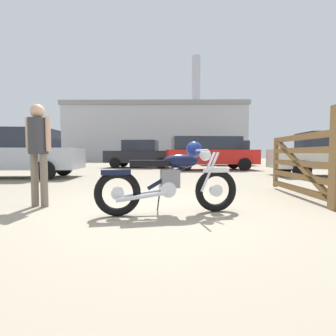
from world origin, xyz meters
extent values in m
plane|color=gray|center=(0.00, 0.00, 0.00)|extent=(80.00, 80.00, 0.00)
torus|color=black|center=(0.88, -0.18, 0.32)|extent=(0.65, 0.19, 0.64)
cylinder|color=silver|center=(0.88, -0.18, 0.32)|extent=(0.19, 0.10, 0.18)
torus|color=black|center=(-0.55, -0.36, 0.32)|extent=(0.65, 0.19, 0.64)
cylinder|color=silver|center=(-0.55, -0.36, 0.32)|extent=(0.19, 0.10, 0.18)
cube|color=silver|center=(0.88, -0.18, 0.62)|extent=(0.37, 0.17, 0.06)
cube|color=black|center=(-0.57, -0.36, 0.61)|extent=(0.41, 0.18, 0.07)
cylinder|color=silver|center=(0.74, -0.12, 0.60)|extent=(0.29, 0.07, 0.58)
cylinder|color=silver|center=(0.76, -0.27, 0.60)|extent=(0.29, 0.07, 0.58)
sphere|color=silver|center=(0.71, -0.20, 0.85)|extent=(0.17, 0.17, 0.17)
cylinder|color=silver|center=(0.63, -0.21, 0.92)|extent=(0.10, 0.62, 0.03)
sphere|color=navy|center=(0.59, 0.08, 0.94)|extent=(0.25, 0.25, 0.25)
cylinder|color=black|center=(0.23, -0.26, 0.58)|extent=(0.76, 0.15, 0.47)
ellipsoid|color=black|center=(0.34, -0.25, 0.76)|extent=(0.54, 0.28, 0.20)
cube|color=black|center=(-0.11, -0.31, 0.73)|extent=(0.56, 0.26, 0.09)
cube|color=slate|center=(0.18, -0.27, 0.51)|extent=(0.28, 0.21, 0.26)
cylinder|color=silver|center=(0.14, -0.27, 0.36)|extent=(0.24, 0.23, 0.22)
cylinder|color=silver|center=(-0.25, -0.22, 0.28)|extent=(0.70, 0.15, 0.14)
cylinder|color=silver|center=(-0.22, -0.42, 0.28)|extent=(0.70, 0.15, 0.14)
cylinder|color=black|center=(0.02, -0.12, 0.16)|extent=(0.05, 0.24, 0.33)
cube|color=brown|center=(2.99, 2.15, 0.65)|extent=(0.09, 0.11, 1.20)
cube|color=brown|center=(2.87, 0.96, 0.15)|extent=(0.33, 2.40, 0.11)
cube|color=brown|center=(2.87, 0.96, 0.41)|extent=(0.33, 2.40, 0.11)
cube|color=brown|center=(2.87, 0.96, 0.67)|extent=(0.33, 2.40, 0.11)
cube|color=brown|center=(2.87, 0.96, 0.93)|extent=(0.33, 2.40, 0.11)
cube|color=brown|center=(2.87, 0.96, 1.19)|extent=(0.33, 2.40, 0.11)
cube|color=brown|center=(2.87, 0.96, 0.65)|extent=(0.30, 2.19, 1.08)
cylinder|color=#706656|center=(-1.99, 0.41, 0.43)|extent=(0.12, 0.12, 0.86)
cylinder|color=#706656|center=(-1.82, 0.36, 0.43)|extent=(0.12, 0.12, 0.86)
cylinder|color=#333338|center=(-1.90, 0.39, 1.15)|extent=(0.30, 0.30, 0.58)
cylinder|color=tan|center=(-2.08, 0.45, 1.18)|extent=(0.08, 0.08, 0.55)
cylinder|color=tan|center=(-1.72, 0.33, 1.18)|extent=(0.08, 0.08, 0.55)
sphere|color=tan|center=(-1.90, 0.39, 1.55)|extent=(0.22, 0.22, 0.22)
cylinder|color=black|center=(-3.47, 6.45, 0.32)|extent=(0.64, 0.22, 0.64)
cylinder|color=black|center=(-3.49, 4.69, 0.32)|extent=(0.64, 0.22, 0.64)
cube|color=#ADB2BC|center=(-4.98, 5.58, 0.69)|extent=(4.72, 1.80, 0.74)
cube|color=#232833|center=(-5.28, 5.59, 1.40)|extent=(3.52, 1.63, 0.68)
cylinder|color=black|center=(5.55, 6.43, 0.31)|extent=(0.64, 0.30, 0.62)
cylinder|color=black|center=(5.27, 4.73, 0.31)|extent=(0.64, 0.30, 0.62)
cube|color=beige|center=(6.74, 5.37, 0.67)|extent=(4.42, 2.36, 0.72)
cube|color=#232833|center=(6.74, 5.37, 1.35)|extent=(2.22, 1.86, 0.64)
cylinder|color=black|center=(0.86, 12.51, 0.31)|extent=(0.65, 0.31, 0.62)
cylinder|color=black|center=(0.55, 10.82, 0.31)|extent=(0.65, 0.31, 0.62)
cylinder|color=black|center=(-1.79, 13.00, 0.31)|extent=(0.65, 0.31, 0.62)
cylinder|color=black|center=(-2.11, 11.31, 0.31)|extent=(0.65, 0.31, 0.62)
cube|color=black|center=(-0.62, 11.91, 0.67)|extent=(4.44, 2.45, 0.72)
cube|color=#232833|center=(-0.62, 11.91, 1.35)|extent=(2.25, 1.90, 0.64)
cylinder|color=black|center=(4.30, 13.86, 0.30)|extent=(0.62, 0.26, 0.60)
cylinder|color=black|center=(4.51, 15.49, 0.30)|extent=(0.62, 0.26, 0.60)
cylinder|color=black|center=(6.68, 13.56, 0.30)|extent=(0.62, 0.26, 0.60)
cylinder|color=black|center=(6.89, 15.18, 0.30)|extent=(0.62, 0.26, 0.60)
cube|color=black|center=(5.60, 14.52, 0.68)|extent=(4.08, 2.12, 0.76)
cube|color=#232833|center=(5.85, 14.49, 1.42)|extent=(2.57, 1.81, 0.72)
cylinder|color=black|center=(4.69, 10.40, 0.32)|extent=(0.64, 0.21, 0.64)
cylinder|color=black|center=(4.69, 8.64, 0.32)|extent=(0.64, 0.21, 0.64)
cylinder|color=black|center=(1.69, 10.41, 0.32)|extent=(0.64, 0.21, 0.64)
cylinder|color=black|center=(1.69, 8.65, 0.32)|extent=(0.64, 0.21, 0.64)
cube|color=red|center=(3.19, 9.52, 0.69)|extent=(4.71, 1.78, 0.74)
cube|color=#232833|center=(2.89, 9.52, 1.40)|extent=(3.51, 1.61, 0.68)
cube|color=#B2B2B7|center=(1.01, 30.70, 3.11)|extent=(21.73, 14.35, 6.22)
cube|color=gray|center=(1.01, 30.70, 6.47)|extent=(22.05, 14.68, 0.50)
cylinder|color=#B2B2B7|center=(6.17, 30.25, 9.98)|extent=(1.10, 1.10, 7.51)
camera|label=1|loc=(-0.12, -3.91, 0.87)|focal=27.40mm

